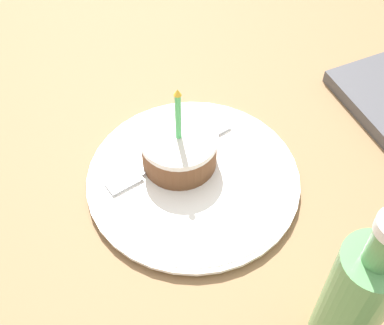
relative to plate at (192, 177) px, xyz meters
name	(u,v)px	position (x,y,z in m)	size (l,w,h in m)	color
ground_plane	(175,198)	(0.00, 0.03, -0.03)	(2.40, 2.40, 0.04)	olive
plate	(192,177)	(0.00, 0.00, 0.00)	(0.28, 0.28, 0.01)	white
cake_slice	(179,149)	(0.03, 0.01, 0.03)	(0.10, 0.10, 0.13)	brown
fork	(163,161)	(0.03, 0.03, 0.01)	(0.05, 0.19, 0.00)	silver
bottle	(357,297)	(-0.25, -0.06, 0.08)	(0.06, 0.06, 0.22)	#599959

